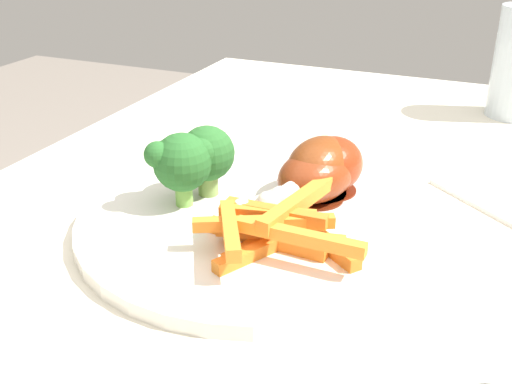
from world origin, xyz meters
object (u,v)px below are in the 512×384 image
broccoli_floret_front (178,161)px  broccoli_floret_middle (205,155)px  chicken_drumstick_near (318,169)px  dinner_plate (256,220)px  carrot_fries_pile (280,227)px  chicken_drumstick_far (328,167)px  chicken_drumstick_extra (312,178)px

broccoli_floret_front → broccoli_floret_middle: (0.02, -0.01, -0.00)m
chicken_drumstick_near → dinner_plate: bearing=146.4°
carrot_fries_pile → chicken_drumstick_far: 0.10m
broccoli_floret_front → chicken_drumstick_extra: broccoli_floret_front is taller
chicken_drumstick_far → chicken_drumstick_extra: chicken_drumstick_far is taller
broccoli_floret_front → carrot_fries_pile: size_ratio=0.44×
carrot_fries_pile → chicken_drumstick_near: bearing=-0.1°
broccoli_floret_middle → chicken_drumstick_extra: size_ratio=0.46×
broccoli_floret_middle → chicken_drumstick_extra: (0.03, -0.09, -0.02)m
carrot_fries_pile → chicken_drumstick_near: chicken_drumstick_near is taller
dinner_plate → broccoli_floret_front: bearing=97.3°
dinner_plate → chicken_drumstick_extra: 0.06m
chicken_drumstick_near → chicken_drumstick_extra: chicken_drumstick_near is taller
chicken_drumstick_extra → carrot_fries_pile: bearing=-179.1°
broccoli_floret_middle → carrot_fries_pile: size_ratio=0.43×
broccoli_floret_front → broccoli_floret_middle: broccoli_floret_front is taller
dinner_plate → chicken_drumstick_near: chicken_drumstick_near is taller
broccoli_floret_middle → broccoli_floret_front: bearing=153.0°
dinner_plate → chicken_drumstick_extra: (0.04, -0.03, 0.03)m
carrot_fries_pile → chicken_drumstick_extra: chicken_drumstick_extra is taller
broccoli_floret_middle → chicken_drumstick_near: size_ratio=0.48×
broccoli_floret_middle → chicken_drumstick_far: bearing=-63.8°
chicken_drumstick_near → broccoli_floret_front: bearing=121.3°
broccoli_floret_middle → chicken_drumstick_near: 0.10m
broccoli_floret_middle → dinner_plate: bearing=-105.6°
dinner_plate → carrot_fries_pile: size_ratio=2.02×
dinner_plate → broccoli_floret_front: 0.08m
chicken_drumstick_far → chicken_drumstick_extra: bearing=159.8°
chicken_drumstick_near → carrot_fries_pile: bearing=179.9°
broccoli_floret_middle → chicken_drumstick_near: bearing=-67.0°
broccoli_floret_middle → carrot_fries_pile: (-0.05, -0.09, -0.02)m
carrot_fries_pile → chicken_drumstick_extra: (0.08, 0.00, 0.01)m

